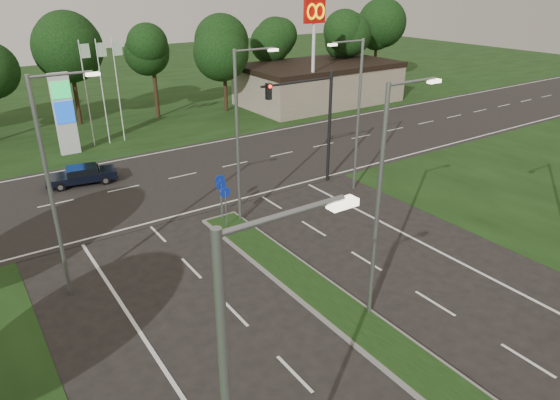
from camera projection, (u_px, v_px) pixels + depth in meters
verge_far at (60, 96)px, 56.14m from camera, size 160.00×50.00×0.02m
cross_road at (169, 179)px, 32.71m from camera, size 160.00×12.00×0.02m
median_kerb at (391, 349)px, 17.56m from camera, size 2.00×26.00×0.12m
commercial_building at (319, 84)px, 52.28m from camera, size 16.00×9.00×4.00m
streetlight_median_near at (383, 194)px, 17.56m from camera, size 2.53×0.22×9.00m
streetlight_median_far at (241, 129)px, 25.12m from camera, size 2.53×0.22×9.00m
streetlight_left_far at (54, 179)px, 18.82m from camera, size 2.53×0.22×9.00m
streetlight_right_far at (356, 109)px, 29.13m from camera, size 2.53×0.22×9.00m
traffic_signal at (313, 113)px, 29.98m from camera, size 5.10×0.42×7.00m
median_signs at (222, 193)px, 26.27m from camera, size 1.16×1.76×2.38m
gas_pylon at (67, 111)px, 36.30m from camera, size 5.80×1.26×8.00m
mcdonalds_sign at (314, 28)px, 44.76m from camera, size 2.20×0.47×10.40m
treeline_far at (88, 46)px, 42.03m from camera, size 6.00×6.00×9.90m
navy_sedan at (82, 175)px, 31.70m from camera, size 4.39×2.36×1.15m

